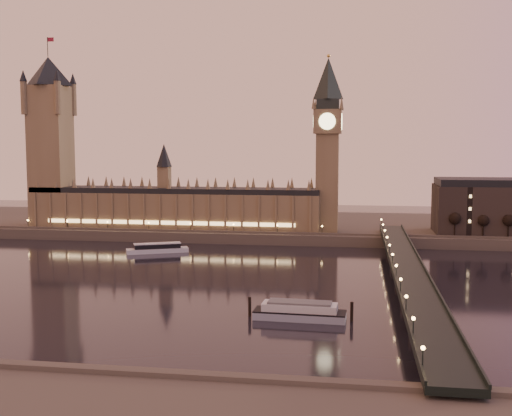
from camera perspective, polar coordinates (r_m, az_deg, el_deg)
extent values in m
plane|color=black|center=(276.13, -6.24, -6.47)|extent=(700.00, 700.00, 0.00)
cube|color=#423D35|center=(430.94, 3.37, -1.62)|extent=(560.00, 130.00, 6.00)
cube|color=brown|center=(399.35, -7.29, -0.22)|extent=(180.00, 26.00, 22.00)
cube|color=black|center=(398.24, -7.31, 1.58)|extent=(180.00, 22.00, 3.20)
cube|color=#FFCC7F|center=(387.17, -7.83, -1.31)|extent=(153.00, 0.25, 2.20)
cube|color=brown|center=(426.60, -17.75, 4.38)|extent=(22.00, 22.00, 88.00)
cone|color=black|center=(428.84, -17.97, 11.47)|extent=(31.68, 31.68, 18.00)
cylinder|color=black|center=(430.66, -18.04, 13.46)|extent=(0.44, 0.44, 12.00)
cube|color=maroon|center=(430.34, -17.79, 14.07)|extent=(4.00, 0.15, 2.50)
cube|color=brown|center=(382.49, 6.34, 2.24)|extent=(13.00, 13.00, 58.00)
cube|color=brown|center=(381.98, 6.40, 7.63)|extent=(16.00, 16.00, 14.00)
cylinder|color=#FFEAA5|center=(373.81, 6.35, 7.68)|extent=(9.60, 0.35, 9.60)
cylinder|color=#FFEAA5|center=(382.43, 5.17, 7.64)|extent=(0.35, 9.60, 9.60)
cube|color=black|center=(382.44, 6.42, 9.13)|extent=(13.00, 13.00, 6.00)
cone|color=black|center=(383.62, 6.44, 11.37)|extent=(17.68, 17.68, 24.00)
sphere|color=gold|center=(385.11, 6.47, 13.29)|extent=(2.00, 2.00, 2.00)
cube|color=black|center=(266.06, 13.32, -5.30)|extent=(13.00, 260.00, 2.00)
cube|color=black|center=(265.36, 11.97, -4.97)|extent=(0.60, 260.00, 1.00)
cube|color=black|center=(266.36, 14.69, -4.99)|extent=(0.60, 260.00, 1.00)
cylinder|color=black|center=(376.42, 17.12, -1.78)|extent=(0.70, 0.70, 9.12)
sphere|color=black|center=(375.84, 17.14, -1.06)|extent=(6.08, 6.08, 6.08)
cylinder|color=black|center=(378.74, 19.25, -1.80)|extent=(0.70, 0.70, 9.12)
sphere|color=black|center=(378.17, 19.28, -1.09)|extent=(6.08, 6.08, 6.08)
cylinder|color=black|center=(381.58, 21.36, -1.82)|extent=(0.70, 0.70, 9.12)
sphere|color=black|center=(381.01, 21.39, -1.11)|extent=(6.08, 6.08, 6.08)
cube|color=silver|center=(347.96, -8.76, -3.75)|extent=(32.69, 19.76, 2.39)
cube|color=black|center=(347.58, -8.76, -3.36)|extent=(24.42, 15.14, 2.39)
cube|color=silver|center=(347.36, -8.77, -3.13)|extent=(25.13, 15.67, 0.44)
cube|color=#91A0B8|center=(216.72, 3.90, -9.53)|extent=(30.82, 9.79, 2.48)
cube|color=black|center=(216.33, 3.90, -9.15)|extent=(30.82, 9.79, 0.48)
cube|color=silver|center=(215.96, 3.91, -8.77)|extent=(25.06, 8.61, 2.48)
cube|color=#595B5E|center=(215.57, 3.91, -8.37)|extent=(21.22, 7.51, 0.67)
cylinder|color=black|center=(219.90, -0.56, -8.75)|extent=(1.05, 1.05, 6.48)
cylinder|color=black|center=(215.76, 8.51, -9.10)|extent=(1.05, 1.05, 6.48)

